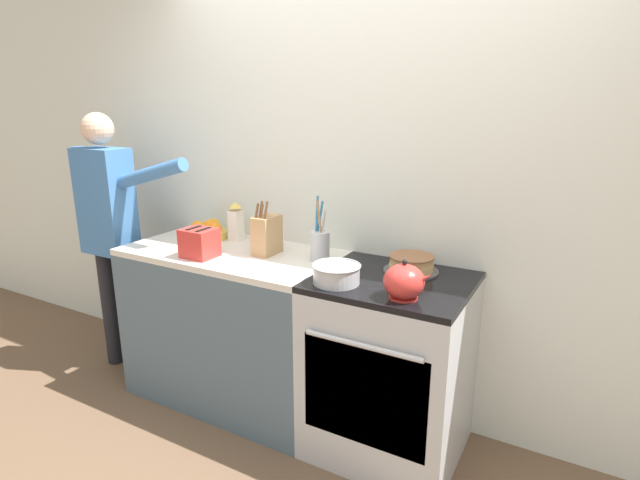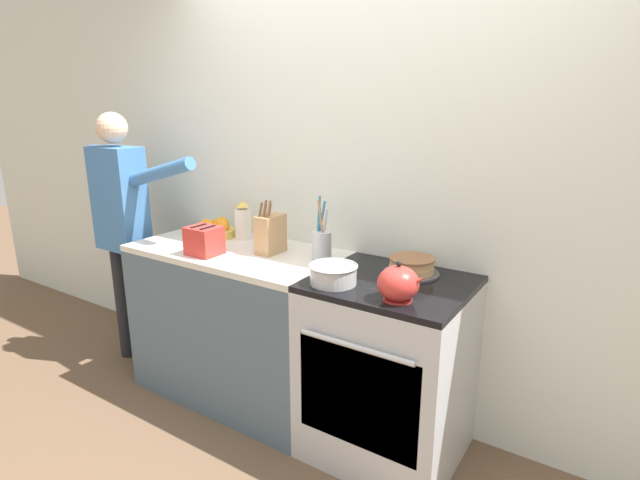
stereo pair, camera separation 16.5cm
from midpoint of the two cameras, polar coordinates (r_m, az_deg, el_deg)
The scene contains 13 objects.
ground_plane at distance 2.73m, azimuth -0.36°, elevation -23.97°, with size 16.00×16.00×0.00m, color brown.
wall_back at distance 2.72m, azimuth 7.37°, elevation 6.12°, with size 8.00×0.04×2.60m.
counter_cabinet at distance 3.06m, azimuth -7.70°, elevation -9.32°, with size 1.24×0.64×0.92m.
stove_range at distance 2.58m, azimuth 9.59°, elevation -14.32°, with size 0.73×0.68×0.92m.
layer_cake at distance 2.49m, azimuth 12.29°, elevation -2.97°, with size 0.27×0.27×0.08m.
tea_kettle at distance 2.15m, azimuth 11.17°, elevation -4.96°, with size 0.22×0.18×0.18m.
mixing_bowl at distance 2.31m, azimuth 3.58°, elevation -3.93°, with size 0.23×0.23×0.09m.
knife_block at distance 2.76m, azimuth -3.99°, elevation 0.71°, with size 0.10×0.17×0.31m.
utensil_crock at distance 2.63m, azimuth 1.99°, elevation -0.52°, with size 0.10×0.10×0.34m.
fruit_bowl at distance 3.17m, azimuth -10.39°, elevation 1.23°, with size 0.25×0.25×0.11m.
toaster at distance 2.79m, azimuth -11.46°, elevation -0.08°, with size 0.19×0.15×0.16m.
milk_carton at distance 3.07m, azimuth -7.27°, elevation 2.14°, with size 0.07×0.07×0.24m.
person_baker at distance 3.46m, azimuth -20.38°, elevation 2.32°, with size 0.94×0.20×1.68m.
Camera 2 is at (1.24, -1.71, 1.74)m, focal length 28.00 mm.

